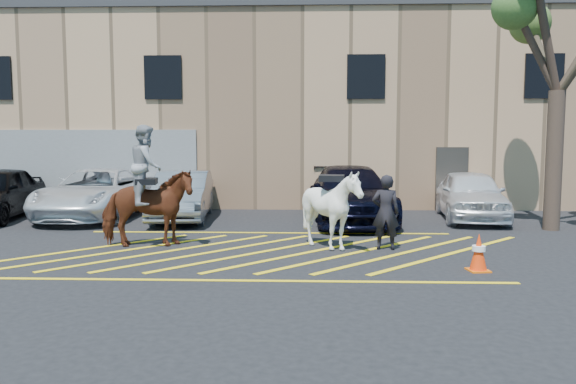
{
  "coord_description": "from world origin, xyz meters",
  "views": [
    {
      "loc": [
        1.03,
        -12.56,
        2.57
      ],
      "look_at": [
        0.58,
        0.2,
        1.3
      ],
      "focal_mm": 35.0,
      "sensor_mm": 36.0,
      "label": 1
    }
  ],
  "objects_px": {
    "traffic_cone": "(479,252)",
    "mounted_bay": "(147,198)",
    "tree": "(560,18)",
    "car_white_suv": "(471,195)",
    "car_white_pickup": "(98,193)",
    "car_blue_suv": "(350,194)",
    "car_silver_sedan": "(182,195)",
    "saddled_white": "(331,209)",
    "handler": "(386,212)"
  },
  "relations": [
    {
      "from": "handler",
      "to": "mounted_bay",
      "type": "height_order",
      "value": "mounted_bay"
    },
    {
      "from": "car_white_pickup",
      "to": "car_silver_sedan",
      "type": "relative_size",
      "value": 1.23
    },
    {
      "from": "car_white_pickup",
      "to": "car_white_suv",
      "type": "height_order",
      "value": "car_white_pickup"
    },
    {
      "from": "car_white_pickup",
      "to": "traffic_cone",
      "type": "relative_size",
      "value": 7.62
    },
    {
      "from": "car_blue_suv",
      "to": "tree",
      "type": "xyz_separation_m",
      "value": [
        5.41,
        -1.52,
        4.87
      ]
    },
    {
      "from": "car_blue_suv",
      "to": "mounted_bay",
      "type": "distance_m",
      "value": 6.6
    },
    {
      "from": "car_white_pickup",
      "to": "car_blue_suv",
      "type": "distance_m",
      "value": 7.97
    },
    {
      "from": "mounted_bay",
      "to": "saddled_white",
      "type": "bearing_deg",
      "value": -1.4
    },
    {
      "from": "saddled_white",
      "to": "traffic_cone",
      "type": "bearing_deg",
      "value": -36.48
    },
    {
      "from": "saddled_white",
      "to": "tree",
      "type": "distance_m",
      "value": 8.3
    },
    {
      "from": "handler",
      "to": "mounted_bay",
      "type": "distance_m",
      "value": 5.5
    },
    {
      "from": "car_white_suv",
      "to": "mounted_bay",
      "type": "height_order",
      "value": "mounted_bay"
    },
    {
      "from": "car_white_suv",
      "to": "handler",
      "type": "bearing_deg",
      "value": -117.66
    },
    {
      "from": "car_white_pickup",
      "to": "mounted_bay",
      "type": "xyz_separation_m",
      "value": [
        2.94,
        -4.71,
        0.37
      ]
    },
    {
      "from": "car_white_suv",
      "to": "handler",
      "type": "xyz_separation_m",
      "value": [
        -3.28,
        -4.8,
        0.09
      ]
    },
    {
      "from": "mounted_bay",
      "to": "car_white_suv",
      "type": "bearing_deg",
      "value": 28.18
    },
    {
      "from": "car_white_pickup",
      "to": "car_white_suv",
      "type": "relative_size",
      "value": 1.23
    },
    {
      "from": "traffic_cone",
      "to": "mounted_bay",
      "type": "bearing_deg",
      "value": 163.12
    },
    {
      "from": "car_blue_suv",
      "to": "traffic_cone",
      "type": "bearing_deg",
      "value": -75.36
    },
    {
      "from": "car_blue_suv",
      "to": "handler",
      "type": "height_order",
      "value": "handler"
    },
    {
      "from": "car_white_suv",
      "to": "traffic_cone",
      "type": "distance_m",
      "value": 7.06
    },
    {
      "from": "traffic_cone",
      "to": "tree",
      "type": "relative_size",
      "value": 0.1
    },
    {
      "from": "handler",
      "to": "car_silver_sedan",
      "type": "bearing_deg",
      "value": -32.34
    },
    {
      "from": "car_blue_suv",
      "to": "car_white_suv",
      "type": "height_order",
      "value": "car_blue_suv"
    },
    {
      "from": "car_white_pickup",
      "to": "tree",
      "type": "height_order",
      "value": "tree"
    },
    {
      "from": "traffic_cone",
      "to": "tree",
      "type": "bearing_deg",
      "value": 54.9
    },
    {
      "from": "handler",
      "to": "saddled_white",
      "type": "relative_size",
      "value": 0.94
    },
    {
      "from": "mounted_bay",
      "to": "tree",
      "type": "bearing_deg",
      "value": 14.84
    },
    {
      "from": "saddled_white",
      "to": "tree",
      "type": "xyz_separation_m",
      "value": [
        6.16,
        2.87,
        4.77
      ]
    },
    {
      "from": "car_blue_suv",
      "to": "car_white_suv",
      "type": "relative_size",
      "value": 1.26
    },
    {
      "from": "car_white_suv",
      "to": "traffic_cone",
      "type": "height_order",
      "value": "car_white_suv"
    },
    {
      "from": "car_white_suv",
      "to": "tree",
      "type": "xyz_separation_m",
      "value": [
        1.65,
        -1.94,
        4.92
      ]
    },
    {
      "from": "car_blue_suv",
      "to": "handler",
      "type": "relative_size",
      "value": 3.33
    },
    {
      "from": "car_white_pickup",
      "to": "car_blue_suv",
      "type": "height_order",
      "value": "car_blue_suv"
    },
    {
      "from": "tree",
      "to": "traffic_cone",
      "type": "bearing_deg",
      "value": -125.1
    },
    {
      "from": "car_white_pickup",
      "to": "handler",
      "type": "bearing_deg",
      "value": -26.93
    },
    {
      "from": "car_white_suv",
      "to": "mounted_bay",
      "type": "xyz_separation_m",
      "value": [
        -8.77,
        -4.7,
        0.38
      ]
    },
    {
      "from": "mounted_bay",
      "to": "traffic_cone",
      "type": "xyz_separation_m",
      "value": [
        6.99,
        -2.12,
        -0.78
      ]
    },
    {
      "from": "car_silver_sedan",
      "to": "handler",
      "type": "bearing_deg",
      "value": -43.67
    },
    {
      "from": "car_silver_sedan",
      "to": "car_white_pickup",
      "type": "bearing_deg",
      "value": 167.89
    },
    {
      "from": "car_silver_sedan",
      "to": "car_white_suv",
      "type": "height_order",
      "value": "car_white_suv"
    },
    {
      "from": "car_blue_suv",
      "to": "tree",
      "type": "height_order",
      "value": "tree"
    },
    {
      "from": "car_white_pickup",
      "to": "saddled_white",
      "type": "relative_size",
      "value": 3.04
    },
    {
      "from": "handler",
      "to": "traffic_cone",
      "type": "height_order",
      "value": "handler"
    },
    {
      "from": "handler",
      "to": "car_white_pickup",
      "type": "bearing_deg",
      "value": -23.67
    },
    {
      "from": "car_white_pickup",
      "to": "traffic_cone",
      "type": "bearing_deg",
      "value": -31.76
    },
    {
      "from": "car_silver_sedan",
      "to": "car_blue_suv",
      "type": "bearing_deg",
      "value": -6.43
    },
    {
      "from": "car_silver_sedan",
      "to": "saddled_white",
      "type": "distance_m",
      "value": 6.31
    },
    {
      "from": "tree",
      "to": "saddled_white",
      "type": "bearing_deg",
      "value": -155.04
    },
    {
      "from": "car_blue_suv",
      "to": "saddled_white",
      "type": "relative_size",
      "value": 3.11
    }
  ]
}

